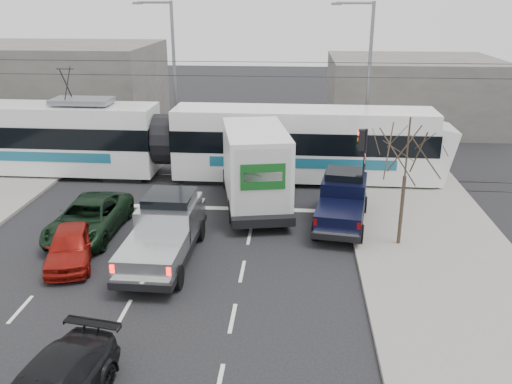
# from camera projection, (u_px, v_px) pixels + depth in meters

# --- Properties ---
(ground) EXTENTS (120.00, 120.00, 0.00)m
(ground) POSITION_uv_depth(u_px,v_px,m) (195.00, 270.00, 19.44)
(ground) COLOR black
(ground) RESTS_ON ground
(sidewalk_right) EXTENTS (6.00, 60.00, 0.15)m
(sidewalk_right) POSITION_uv_depth(u_px,v_px,m) (451.00, 277.00, 18.78)
(sidewalk_right) COLOR gray
(sidewalk_right) RESTS_ON ground
(rails) EXTENTS (60.00, 1.60, 0.03)m
(rails) POSITION_uv_depth(u_px,v_px,m) (229.00, 180.00, 28.81)
(rails) COLOR #33302D
(rails) RESTS_ON ground
(building_left) EXTENTS (14.00, 10.00, 6.00)m
(building_left) POSITION_uv_depth(u_px,v_px,m) (60.00, 86.00, 40.02)
(building_left) COLOR slate
(building_left) RESTS_ON ground
(building_right) EXTENTS (12.00, 10.00, 5.00)m
(building_right) POSITION_uv_depth(u_px,v_px,m) (411.00, 92.00, 40.24)
(building_right) COLOR slate
(building_right) RESTS_ON ground
(bare_tree) EXTENTS (2.40, 2.40, 5.00)m
(bare_tree) POSITION_uv_depth(u_px,v_px,m) (407.00, 153.00, 19.96)
(bare_tree) COLOR #47382B
(bare_tree) RESTS_ON ground
(traffic_signal) EXTENTS (0.44, 0.44, 3.60)m
(traffic_signal) POSITION_uv_depth(u_px,v_px,m) (362.00, 151.00, 24.14)
(traffic_signal) COLOR black
(traffic_signal) RESTS_ON ground
(street_lamp_near) EXTENTS (2.38, 0.25, 9.00)m
(street_lamp_near) POSITION_uv_depth(u_px,v_px,m) (366.00, 74.00, 30.31)
(street_lamp_near) COLOR slate
(street_lamp_near) RESTS_ON ground
(street_lamp_far) EXTENTS (2.38, 0.25, 9.00)m
(street_lamp_far) POSITION_uv_depth(u_px,v_px,m) (171.00, 68.00, 32.98)
(street_lamp_far) COLOR slate
(street_lamp_far) RESTS_ON ground
(catenary) EXTENTS (60.00, 0.20, 7.00)m
(catenary) POSITION_uv_depth(u_px,v_px,m) (228.00, 108.00, 27.49)
(catenary) COLOR black
(catenary) RESTS_ON ground
(tram) EXTENTS (27.98, 3.16, 5.71)m
(tram) POSITION_uv_depth(u_px,v_px,m) (165.00, 140.00, 28.77)
(tram) COLOR white
(tram) RESTS_ON ground
(silver_pickup) EXTENTS (2.31, 6.16, 2.22)m
(silver_pickup) POSITION_uv_depth(u_px,v_px,m) (166.00, 229.00, 20.10)
(silver_pickup) COLOR black
(silver_pickup) RESTS_ON ground
(box_truck) EXTENTS (3.96, 7.93, 3.79)m
(box_truck) POSITION_uv_depth(u_px,v_px,m) (254.00, 167.00, 24.85)
(box_truck) COLOR black
(box_truck) RESTS_ON ground
(navy_pickup) EXTENTS (2.65, 5.35, 2.16)m
(navy_pickup) POSITION_uv_depth(u_px,v_px,m) (343.00, 200.00, 23.08)
(navy_pickup) COLOR black
(navy_pickup) RESTS_ON ground
(green_car) EXTENTS (2.48, 5.23, 1.44)m
(green_car) POSITION_uv_depth(u_px,v_px,m) (89.00, 218.00, 22.06)
(green_car) COLOR black
(green_car) RESTS_ON ground
(red_car) EXTENTS (2.50, 4.17, 1.33)m
(red_car) POSITION_uv_depth(u_px,v_px,m) (71.00, 245.00, 19.81)
(red_car) COLOR maroon
(red_car) RESTS_ON ground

